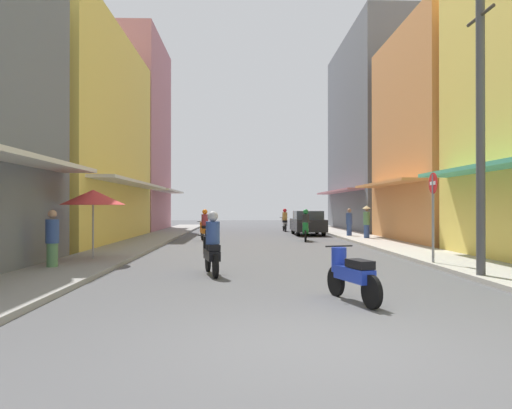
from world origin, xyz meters
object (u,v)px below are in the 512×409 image
at_px(pedestrian_far, 349,223).
at_px(street_sign_no_entry, 433,206).
at_px(motorbike_black, 212,246).
at_px(vendor_umbrella, 93,197).
at_px(pedestrian_crossing, 52,241).
at_px(motorbike_orange, 204,227).
at_px(pedestrian_midway, 367,221).
at_px(utility_pole, 481,131).
at_px(motorbike_blue, 351,273).
at_px(motorbike_green, 306,227).
at_px(motorbike_silver, 285,221).
at_px(parked_car, 308,223).

bearing_deg(pedestrian_far, street_sign_no_entry, -92.25).
xyz_separation_m(motorbike_black, vendor_umbrella, (-3.71, 2.66, 1.26)).
distance_m(pedestrian_crossing, pedestrian_far, 17.45).
xyz_separation_m(motorbike_orange, motorbike_black, (1.11, -12.23, 0.00)).
height_order(pedestrian_midway, utility_pole, utility_pole).
bearing_deg(pedestrian_midway, motorbike_blue, -105.41).
height_order(pedestrian_crossing, pedestrian_far, pedestrian_crossing).
xyz_separation_m(pedestrian_crossing, utility_pole, (10.42, -1.85, 2.61)).
bearing_deg(motorbike_black, motorbike_green, 71.90).
height_order(motorbike_green, utility_pole, utility_pole).
height_order(motorbike_orange, motorbike_black, same).
bearing_deg(utility_pole, motorbike_black, 170.38).
relative_size(motorbike_green, pedestrian_far, 1.12).
distance_m(motorbike_silver, pedestrian_crossing, 22.30).
bearing_deg(street_sign_no_entry, motorbike_orange, 123.94).
bearing_deg(vendor_umbrella, motorbike_silver, 68.64).
relative_size(motorbike_black, pedestrian_midway, 1.01).
bearing_deg(motorbike_orange, parked_car, 40.41).
xyz_separation_m(motorbike_silver, pedestrian_far, (2.92, -7.17, 0.10)).
relative_size(motorbike_orange, utility_pole, 0.27).
distance_m(pedestrian_far, vendor_umbrella, 15.75).
xyz_separation_m(pedestrian_midway, utility_pole, (-0.85, -13.52, 2.42)).
distance_m(pedestrian_midway, pedestrian_far, 2.08).
relative_size(motorbike_black, pedestrian_crossing, 1.11).
height_order(motorbike_blue, pedestrian_crossing, pedestrian_crossing).
xyz_separation_m(motorbike_silver, vendor_umbrella, (-7.43, -18.99, 1.26)).
xyz_separation_m(motorbike_green, street_sign_no_entry, (2.22, -10.46, 1.01)).
relative_size(parked_car, pedestrian_midway, 2.33).
xyz_separation_m(motorbike_orange, utility_pole, (7.33, -13.28, 2.71)).
xyz_separation_m(motorbike_black, street_sign_no_entry, (6.12, 1.48, 1.01)).
bearing_deg(pedestrian_midway, street_sign_no_entry, -94.95).
xyz_separation_m(motorbike_green, vendor_umbrella, (-7.61, -9.28, 1.26)).
distance_m(pedestrian_far, street_sign_no_entry, 13.05).
height_order(motorbike_silver, pedestrian_crossing, pedestrian_crossing).
xyz_separation_m(motorbike_orange, parked_car, (5.84, 4.97, 0.04)).
xyz_separation_m(parked_car, utility_pole, (1.50, -18.25, 2.67)).
bearing_deg(street_sign_no_entry, pedestrian_midway, 85.05).
bearing_deg(street_sign_no_entry, motorbike_silver, 96.80).
bearing_deg(street_sign_no_entry, motorbike_green, 101.98).
height_order(pedestrian_crossing, vendor_umbrella, vendor_umbrella).
xyz_separation_m(motorbike_silver, parked_car, (1.01, -4.45, 0.04)).
bearing_deg(motorbike_silver, pedestrian_far, -67.86).
bearing_deg(pedestrian_crossing, parked_car, 61.44).
height_order(vendor_umbrella, street_sign_no_entry, street_sign_no_entry).
height_order(motorbike_orange, parked_car, motorbike_orange).
height_order(vendor_umbrella, utility_pole, utility_pole).
distance_m(motorbike_silver, motorbike_green, 9.71).
relative_size(motorbike_black, vendor_umbrella, 0.81).
distance_m(parked_car, pedestrian_midway, 5.29).
bearing_deg(motorbike_black, motorbike_orange, 95.18).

